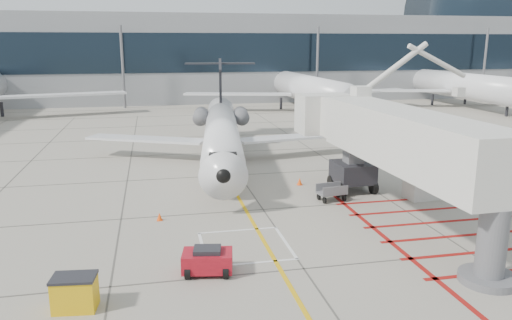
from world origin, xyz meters
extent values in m
plane|color=#9D9788|center=(0.00, 0.00, 0.00)|extent=(260.00, 260.00, 0.00)
cone|color=#FF4D0D|center=(-5.92, 3.38, 0.22)|extent=(0.31, 0.31, 0.44)
cone|color=#FF4E0D|center=(3.58, 8.55, 0.25)|extent=(0.35, 0.35, 0.49)
cube|color=gray|center=(10.00, 70.00, 7.00)|extent=(180.00, 28.00, 14.00)
cube|color=black|center=(10.00, 55.95, 8.00)|extent=(180.00, 0.10, 6.00)
camera|label=1|loc=(-6.03, -22.87, 9.39)|focal=35.00mm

